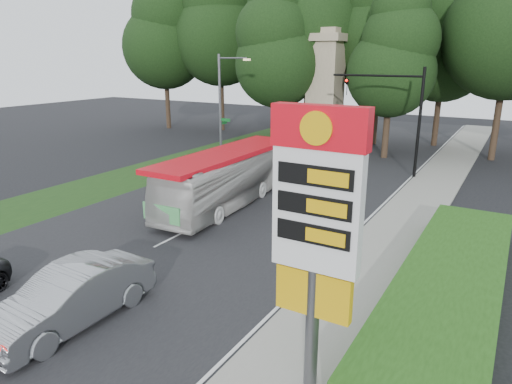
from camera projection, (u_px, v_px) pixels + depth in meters
The scene contains 19 objects.
ground at pixel (8, 321), 13.98m from camera, with size 120.00×120.00×0.00m, color black.
road_surface at pixel (226, 211), 23.90m from camera, with size 14.00×80.00×0.02m, color black.
sidewalk_right at pixel (389, 242), 19.77m from camera, with size 3.00×80.00×0.12m, color gray.
grass_verge_left at pixel (165, 167), 33.47m from camera, with size 5.00×50.00×0.02m, color #193814.
hedge at pixel (450, 286), 14.85m from camera, with size 3.00×14.00×1.20m, color #214913.
gas_station_pylon at pixel (316, 217), 9.90m from camera, with size 2.10×0.45×6.85m.
traffic_signal_mast at pixel (400, 107), 29.74m from camera, with size 6.10×0.35×7.20m.
streetlight_signs at pixel (222, 103), 34.31m from camera, with size 2.75×0.98×8.00m.
monument at pixel (325, 90), 38.31m from camera, with size 3.00×3.00×10.05m.
tree_far_west at pixel (164, 29), 48.90m from camera, with size 8.96×8.96×17.60m.
tree_west_mid at pixel (220, 18), 47.36m from camera, with size 9.80×9.80×19.25m.
tree_west_near at pixel (280, 34), 46.58m from camera, with size 8.40×8.40×16.50m.
tree_center_left at pixel (310, 7), 40.28m from camera, with size 10.08×10.08×19.80m.
tree_center_right at pixel (383, 18), 39.31m from camera, with size 9.24×9.24×18.15m.
tree_east_near at pixel (446, 34), 38.92m from camera, with size 8.12×8.12×15.95m.
tree_monument_left at pixel (278, 46), 38.40m from camera, with size 7.28×7.28×14.30m.
tree_monument_right at pixel (392, 54), 34.40m from camera, with size 6.72×6.72×13.20m.
transit_bus at pixel (226, 179), 24.54m from camera, with size 2.49×10.63×2.96m, color beige.
sedan_silver at pixel (71, 297), 13.66m from camera, with size 1.86×5.34×1.76m, color #989A9F.
Camera 1 is at (12.79, -6.73, 7.78)m, focal length 32.00 mm.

